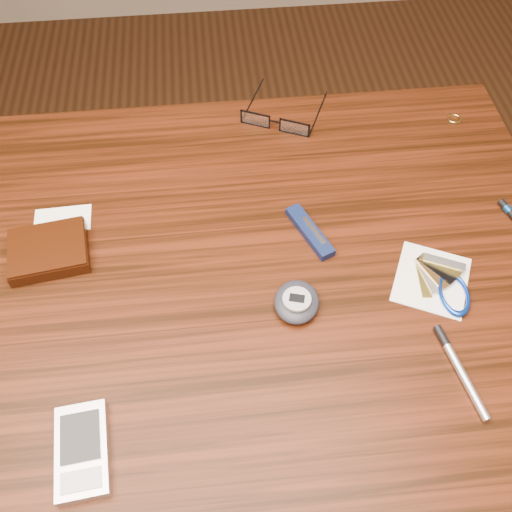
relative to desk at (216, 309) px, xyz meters
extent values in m
plane|color=#472814|center=(0.00, 0.00, -0.65)|extent=(3.80, 3.80, 0.00)
cube|color=#331308|center=(0.00, 0.00, 0.08)|extent=(1.00, 0.70, 0.03)
cylinder|color=#4C2814|center=(-0.45, 0.30, -0.29)|extent=(0.05, 0.05, 0.71)
cylinder|color=#4C2814|center=(0.45, 0.30, -0.29)|extent=(0.05, 0.05, 0.71)
cube|color=black|center=(-0.22, 0.05, 0.11)|extent=(0.12, 0.10, 0.02)
cube|color=black|center=(-0.22, 0.05, 0.12)|extent=(0.11, 0.10, 0.00)
cube|color=white|center=(-0.21, 0.11, 0.10)|extent=(0.08, 0.05, 0.00)
cube|color=black|center=(0.09, 0.28, 0.12)|extent=(0.05, 0.02, 0.03)
cube|color=white|center=(0.09, 0.28, 0.12)|extent=(0.04, 0.02, 0.02)
cylinder|color=black|center=(0.09, 0.35, 0.10)|extent=(0.05, 0.11, 0.00)
cube|color=black|center=(0.15, 0.26, 0.12)|extent=(0.05, 0.02, 0.03)
cube|color=white|center=(0.15, 0.26, 0.12)|extent=(0.04, 0.02, 0.02)
cylinder|color=black|center=(0.20, 0.30, 0.10)|extent=(0.05, 0.11, 0.00)
cube|color=black|center=(0.12, 0.27, 0.12)|extent=(0.02, 0.01, 0.00)
torus|color=#D3C35D|center=(0.42, 0.26, 0.10)|extent=(0.03, 0.03, 0.00)
cube|color=#ABAAAF|center=(-0.15, -0.23, 0.11)|extent=(0.07, 0.11, 0.01)
cube|color=black|center=(-0.15, -0.22, 0.12)|extent=(0.05, 0.06, 0.00)
cube|color=#9EA0A6|center=(-0.15, -0.26, 0.12)|extent=(0.04, 0.03, 0.00)
ellipsoid|color=black|center=(0.11, -0.07, 0.11)|extent=(0.07, 0.08, 0.02)
cylinder|color=gray|center=(0.10, -0.07, 0.13)|extent=(0.04, 0.04, 0.00)
cube|color=black|center=(0.10, -0.07, 0.13)|extent=(0.02, 0.02, 0.00)
cube|color=white|center=(0.29, -0.05, 0.10)|extent=(0.13, 0.13, 0.00)
torus|color=#0D36B4|center=(0.31, -0.07, 0.11)|extent=(0.06, 0.06, 0.01)
cube|color=olive|center=(0.28, -0.05, 0.10)|extent=(0.02, 0.06, 0.00)
cube|color=silver|center=(0.29, -0.04, 0.11)|extent=(0.02, 0.06, 0.00)
cube|color=olive|center=(0.29, -0.04, 0.11)|extent=(0.03, 0.06, 0.00)
cube|color=black|center=(0.30, -0.03, 0.11)|extent=(0.04, 0.05, 0.00)
cube|color=olive|center=(0.31, -0.03, 0.11)|extent=(0.05, 0.05, 0.00)
cube|color=silver|center=(0.31, -0.03, 0.11)|extent=(0.06, 0.04, 0.00)
cube|color=#0D1D3B|center=(0.14, 0.05, 0.11)|extent=(0.06, 0.10, 0.01)
cube|color=silver|center=(0.15, 0.04, 0.12)|extent=(0.03, 0.05, 0.00)
cylinder|color=silver|center=(0.29, -0.18, 0.11)|extent=(0.03, 0.12, 0.01)
cylinder|color=black|center=(0.28, -0.13, 0.11)|extent=(0.02, 0.03, 0.01)
cylinder|color=#165DAC|center=(0.43, 0.06, 0.11)|extent=(0.01, 0.01, 0.01)
camera|label=1|loc=(0.02, -0.44, 0.74)|focal=40.00mm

